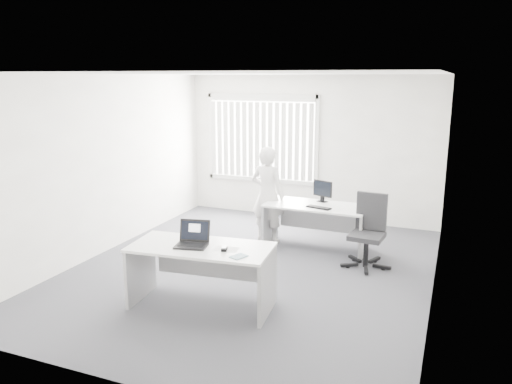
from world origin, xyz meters
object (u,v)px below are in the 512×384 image
at_px(office_chair, 367,244).
at_px(laptop, 191,235).
at_px(person, 268,195).
at_px(desk_far, 316,217).
at_px(desk_near, 201,263).
at_px(monitor, 323,191).

xyz_separation_m(office_chair, laptop, (-1.73, -2.18, 0.58)).
xyz_separation_m(person, laptop, (0.04, -2.68, 0.10)).
bearing_deg(person, office_chair, 170.88).
relative_size(office_chair, person, 0.66).
bearing_deg(desk_far, office_chair, -25.23).
bearing_deg(office_chair, desk_far, 159.11).
xyz_separation_m(desk_near, monitor, (0.77, 2.79, 0.36)).
bearing_deg(laptop, monitor, 61.06).
relative_size(desk_near, person, 1.08).
bearing_deg(desk_far, person, 177.09).
xyz_separation_m(laptop, monitor, (0.86, 2.86, -0.00)).
bearing_deg(desk_near, desk_far, 68.16).
relative_size(desk_near, office_chair, 1.63).
height_order(office_chair, person, person).
relative_size(desk_far, person, 1.00).
height_order(desk_far, laptop, laptop).
height_order(desk_near, monitor, monitor).
bearing_deg(person, desk_far, -177.01).
height_order(desk_near, desk_far, desk_near).
bearing_deg(monitor, desk_far, -79.15).
bearing_deg(desk_far, monitor, 81.49).
distance_m(desk_near, person, 2.63).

